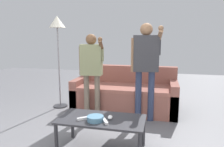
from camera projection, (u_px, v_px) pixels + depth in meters
ground_plane at (97, 145)px, 2.76m from camera, size 12.00×12.00×0.00m
couch at (125, 94)px, 4.08m from camera, size 1.92×0.84×0.82m
coffee_table at (102, 122)px, 2.57m from camera, size 1.05×0.53×0.41m
snack_bowl at (95, 119)px, 2.48m from camera, size 0.20×0.20×0.06m
game_remote_nunchuk at (110, 117)px, 2.54m from camera, size 0.06×0.09×0.05m
floor_lamp at (57, 30)px, 4.04m from camera, size 0.31×0.31×1.79m
player_right at (146, 61)px, 3.41m from camera, size 0.50×0.31×1.61m
player_left at (92, 66)px, 3.57m from camera, size 0.44×0.28×1.44m
game_remote_wand_near at (105, 121)px, 2.44m from camera, size 0.11×0.15×0.03m
game_remote_wand_far at (83, 118)px, 2.52m from camera, size 0.14×0.12×0.03m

